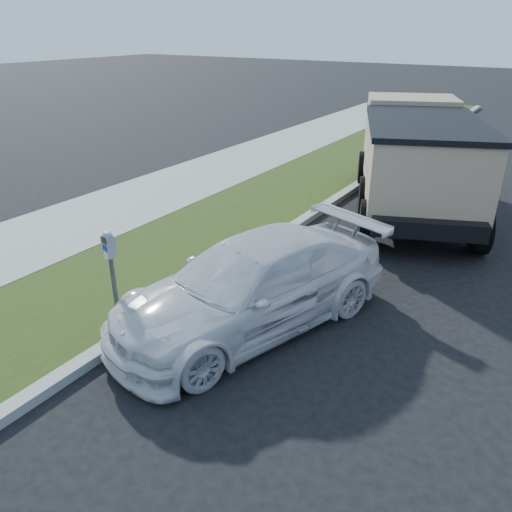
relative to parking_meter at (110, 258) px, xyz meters
The scene contains 5 objects.
ground 3.24m from the parking_meter, 14.24° to the left, with size 120.00×120.00×0.00m, color black.
streetside 4.01m from the parking_meter, 134.37° to the left, with size 6.12×50.00×0.15m.
parking_meter is the anchor object (origin of this frame).
white_wagon 2.26m from the parking_meter, 38.86° to the left, with size 1.99×4.89×1.42m, color silver.
dump_truck 8.58m from the parking_meter, 75.62° to the left, with size 4.74×7.06×2.61m.
Camera 1 is at (2.60, -5.27, 4.47)m, focal length 35.00 mm.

